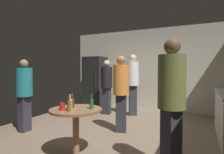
% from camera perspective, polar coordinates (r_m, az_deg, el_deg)
% --- Properties ---
extents(ground_plane, '(5.20, 5.20, 0.10)m').
position_cam_1_polar(ground_plane, '(4.14, 0.31, -17.37)').
color(ground_plane, '#7A6651').
extents(wall_back, '(5.32, 0.06, 2.70)m').
position_cam_1_polar(wall_back, '(6.38, 10.45, 2.24)').
color(wall_back, beige).
rests_on(wall_back, ground_plane).
extents(refrigerator, '(0.70, 0.68, 1.80)m').
position_cam_1_polar(refrigerator, '(6.68, -5.22, -1.61)').
color(refrigerator, black).
rests_on(refrigerator, ground_plane).
extents(foreground_table, '(0.80, 0.80, 0.73)m').
position_cam_1_polar(foreground_table, '(2.98, -11.03, -11.49)').
color(foreground_table, olive).
rests_on(foreground_table, ground_plane).
extents(beer_bottle_amber, '(0.06, 0.06, 0.23)m').
position_cam_1_polar(beer_bottle_amber, '(2.79, -12.96, -8.49)').
color(beer_bottle_amber, '#8C5919').
rests_on(beer_bottle_amber, foreground_table).
extents(beer_bottle_brown, '(0.06, 0.06, 0.23)m').
position_cam_1_polar(beer_bottle_brown, '(3.02, -12.08, -7.66)').
color(beer_bottle_brown, '#593314').
rests_on(beer_bottle_brown, foreground_table).
extents(beer_bottle_green, '(0.06, 0.06, 0.23)m').
position_cam_1_polar(beer_bottle_green, '(2.89, -6.28, -8.07)').
color(beer_bottle_green, '#26662D').
rests_on(beer_bottle_green, foreground_table).
extents(beer_bottle_clear, '(0.06, 0.06, 0.23)m').
position_cam_1_polar(beer_bottle_clear, '(2.91, -12.71, -8.05)').
color(beer_bottle_clear, silver).
rests_on(beer_bottle_clear, foreground_table).
extents(plastic_cup_red, '(0.08, 0.08, 0.11)m').
position_cam_1_polar(plastic_cup_red, '(2.88, -15.06, -8.74)').
color(plastic_cup_red, red).
rests_on(plastic_cup_red, foreground_table).
extents(person_in_olive_shirt, '(0.47, 0.47, 1.72)m').
position_cam_1_polar(person_in_olive_shirt, '(2.44, 17.78, -5.50)').
color(person_in_olive_shirt, '#2D2D38').
rests_on(person_in_olive_shirt, ground_plane).
extents(person_in_teal_shirt, '(0.35, 0.35, 1.56)m').
position_cam_1_polar(person_in_teal_shirt, '(4.44, -25.30, -3.54)').
color(person_in_teal_shirt, '#2D2D38').
rests_on(person_in_teal_shirt, ground_plane).
extents(person_in_white_shirt, '(0.46, 0.46, 1.79)m').
position_cam_1_polar(person_in_white_shirt, '(5.49, 6.42, -0.82)').
color(person_in_white_shirt, '#2D2D38').
rests_on(person_in_white_shirt, ground_plane).
extents(person_in_black_shirt, '(0.35, 0.35, 1.63)m').
position_cam_1_polar(person_in_black_shirt, '(5.62, -1.62, -1.76)').
color(person_in_black_shirt, '#2D2D38').
rests_on(person_in_black_shirt, ground_plane).
extents(person_in_orange_shirt, '(0.43, 0.43, 1.63)m').
position_cam_1_polar(person_in_orange_shirt, '(3.99, 2.81, -3.30)').
color(person_in_orange_shirt, '#2D2D38').
rests_on(person_in_orange_shirt, ground_plane).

